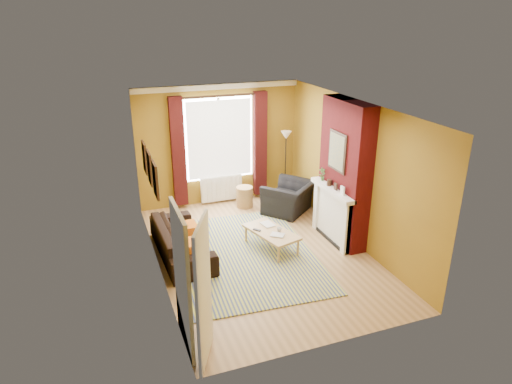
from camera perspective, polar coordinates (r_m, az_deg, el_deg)
ground at (r=8.80m, az=0.57°, el=-7.55°), size 5.50×5.50×0.00m
room_walls at (r=8.68m, az=3.90°, el=2.03°), size 3.82×5.54×2.83m
striped_rug at (r=8.71m, az=-1.56°, el=-7.81°), size 2.78×3.69×0.02m
sofa at (r=8.69m, az=-9.30°, el=-5.94°), size 0.89×2.13×0.61m
armchair at (r=10.38m, az=4.11°, el=-0.72°), size 1.42×1.41×0.70m
coffee_table at (r=8.77m, az=1.92°, el=-5.12°), size 0.87×1.27×0.38m
wicker_stool at (r=10.68m, az=-1.44°, el=-0.61°), size 0.47×0.47×0.49m
floor_lamp at (r=10.83m, az=3.76°, el=5.75°), size 0.25×0.25×1.69m
book_a at (r=8.49m, az=2.54°, el=-5.67°), size 0.32×0.30×0.02m
book_b at (r=8.93m, az=0.90°, el=-4.21°), size 0.26×0.32×0.02m
mug at (r=8.71m, az=2.92°, el=-4.72°), size 0.11×0.11×0.09m
tv_remote at (r=8.76m, az=0.12°, el=-4.76°), size 0.14×0.16×0.02m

